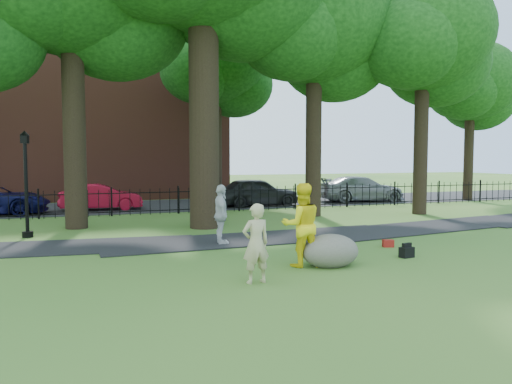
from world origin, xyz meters
name	(u,v)px	position (x,y,z in m)	size (l,w,h in m)	color
ground	(276,266)	(0.00, 0.00, 0.00)	(120.00, 120.00, 0.00)	#316122
footpath	(259,239)	(1.00, 3.90, 0.00)	(36.00, 2.60, 0.03)	black
street	(164,206)	(0.00, 16.00, 0.00)	(80.00, 7.00, 0.02)	black
iron_fence	(178,201)	(0.00, 12.00, 0.60)	(44.00, 0.04, 1.20)	black
brick_building	(81,106)	(-4.00, 24.00, 6.00)	(18.00, 8.00, 12.00)	brown
tree_row	(207,16)	(0.52, 8.40, 8.15)	(26.82, 7.96, 12.42)	black
woman	(256,243)	(-1.03, -1.37, 0.84)	(0.61, 0.40, 1.68)	tan
man	(302,225)	(0.56, -0.24, 1.01)	(0.98, 0.76, 2.01)	yellow
pedestrian	(221,215)	(-0.43, 3.32, 0.91)	(1.06, 0.44, 1.81)	silver
boulder	(330,249)	(1.23, -0.44, 0.42)	(1.43, 1.08, 0.84)	#5F5C4F
lamppost	(26,185)	(-6.03, 6.82, 1.71)	(0.35, 0.35, 3.50)	black
backpack	(407,252)	(3.61, -0.23, 0.14)	(0.37, 0.23, 0.27)	black
red_bag	(388,243)	(4.06, 1.24, 0.11)	(0.31, 0.19, 0.21)	maroon
red_sedan	(101,197)	(-3.32, 14.74, 0.65)	(1.38, 3.96, 1.30)	maroon
grey_car	(256,192)	(4.62, 13.98, 0.77)	(1.82, 4.53, 1.54)	black
silver_car	(361,189)	(11.43, 14.48, 0.75)	(2.10, 5.16, 1.50)	gray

